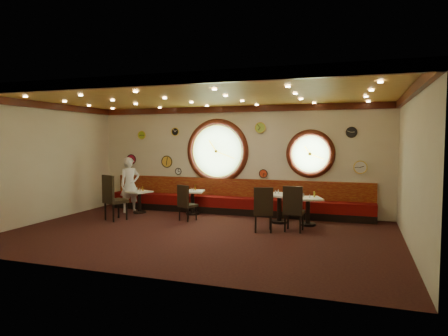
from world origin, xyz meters
TOP-DOWN VIEW (x-y plane):
  - floor at (0.00, 0.00)m, footprint 9.00×6.00m
  - ceiling at (0.00, 0.00)m, footprint 9.00×6.00m
  - wall_back at (0.00, 3.00)m, footprint 9.00×0.02m
  - wall_front at (0.00, -3.00)m, footprint 9.00×0.02m
  - wall_left at (-4.50, 0.00)m, footprint 0.02×6.00m
  - wall_right at (4.50, 0.00)m, footprint 0.02×6.00m
  - molding_back at (0.00, 2.95)m, footprint 9.00×0.10m
  - molding_front at (0.00, -2.95)m, footprint 9.00×0.10m
  - molding_left at (-4.45, 0.00)m, footprint 0.10×6.00m
  - molding_right at (4.45, 0.00)m, footprint 0.10×6.00m
  - banquette_base at (0.00, 2.72)m, footprint 8.00×0.55m
  - banquette_seat at (0.00, 2.72)m, footprint 8.00×0.55m
  - banquette_back at (0.00, 2.94)m, footprint 8.00×0.10m
  - porthole_left_glass at (-0.60, 3.00)m, footprint 1.66×0.02m
  - porthole_left_frame at (-0.60, 2.98)m, footprint 1.98×0.18m
  - porthole_left_ring at (-0.60, 2.95)m, footprint 1.61×0.03m
  - porthole_right_glass at (2.20, 3.00)m, footprint 1.10×0.02m
  - porthole_right_frame at (2.20, 2.98)m, footprint 1.38×0.18m
  - porthole_right_ring at (2.20, 2.95)m, footprint 1.09×0.03m
  - wall_clock_0 at (3.30, 2.96)m, footprint 0.28×0.03m
  - wall_clock_1 at (-2.00, 2.96)m, footprint 0.24×0.03m
  - wall_clock_2 at (0.85, 2.96)m, footprint 0.24×0.03m
  - wall_clock_3 at (0.75, 2.96)m, footprint 0.30×0.03m
  - wall_clock_4 at (-3.60, 2.96)m, footprint 0.32×0.03m
  - wall_clock_5 at (-3.20, 2.96)m, footprint 0.26×0.03m
  - wall_clock_6 at (-2.30, 2.96)m, footprint 0.36×0.03m
  - wall_clock_7 at (-1.90, 2.96)m, footprint 0.20×0.03m
  - wall_clock_8 at (3.55, 2.96)m, footprint 0.34×0.03m
  - table_a at (-2.71, 1.93)m, footprint 0.77×0.77m
  - table_b at (-1.11, 2.24)m, footprint 0.76×0.76m
  - table_c at (1.54, 1.86)m, footprint 0.92×0.92m
  - table_d at (2.30, 1.78)m, footprint 0.85×0.85m
  - chair_a at (-2.81, 0.69)m, footprint 0.69×0.69m
  - chair_b at (-0.91, 1.29)m, footprint 0.54×0.54m
  - chair_c at (1.39, 0.67)m, footprint 0.55×0.55m
  - chair_d at (2.06, 0.92)m, footprint 0.48×0.48m
  - condiment_a_salt at (-2.78, 1.94)m, footprint 0.04×0.04m
  - condiment_b_salt at (-1.16, 2.24)m, footprint 0.03×0.03m
  - condiment_c_salt at (1.43, 1.93)m, footprint 0.03×0.03m
  - condiment_d_salt at (2.18, 1.80)m, footprint 0.04×0.04m
  - condiment_a_pepper at (-2.66, 1.90)m, footprint 0.04×0.04m
  - condiment_b_pepper at (-1.07, 2.20)m, footprint 0.03×0.03m
  - condiment_c_pepper at (1.51, 1.89)m, footprint 0.04×0.04m
  - condiment_d_pepper at (2.35, 1.70)m, footprint 0.03×0.03m
  - condiment_a_bottle at (-2.61, 1.97)m, footprint 0.04×0.04m
  - condiment_b_bottle at (-1.07, 2.37)m, footprint 0.05×0.05m
  - condiment_c_bottle at (1.64, 1.93)m, footprint 0.04×0.04m
  - condiment_d_bottle at (2.44, 1.88)m, footprint 0.05×0.05m
  - waiter at (-3.05, 1.96)m, footprint 0.69×0.73m

SIDE VIEW (x-z plane):
  - floor at x=0.00m, z-range 0.00..0.00m
  - banquette_base at x=0.00m, z-range 0.00..0.20m
  - banquette_seat at x=0.00m, z-range 0.20..0.50m
  - table_a at x=-2.71m, z-range 0.09..0.75m
  - table_b at x=-1.11m, z-range 0.09..0.80m
  - table_d at x=2.30m, z-range 0.09..0.82m
  - table_c at x=1.54m, z-range 0.10..0.87m
  - chair_b at x=-0.91m, z-range 0.26..0.86m
  - chair_c at x=1.39m, z-range 0.28..0.95m
  - chair_d at x=2.06m, z-range 0.29..0.97m
  - condiment_a_pepper at x=-2.66m, z-range 0.66..0.76m
  - chair_a at x=-2.81m, z-range 0.33..1.10m
  - condiment_a_salt at x=-2.78m, z-range 0.66..0.77m
  - condiment_a_bottle at x=-2.61m, z-range 0.66..0.80m
  - condiment_b_salt at x=-1.16m, z-range 0.70..0.79m
  - condiment_b_pepper at x=-1.07m, z-range 0.70..0.79m
  - banquette_back at x=0.00m, z-range 0.48..1.02m
  - condiment_d_pepper at x=2.35m, z-range 0.72..0.81m
  - condiment_d_salt at x=2.18m, z-range 0.72..0.83m
  - condiment_b_bottle at x=-1.07m, z-range 0.70..0.87m
  - condiment_d_bottle at x=2.44m, z-range 0.72..0.88m
  - condiment_c_salt at x=1.43m, z-range 0.77..0.86m
  - condiment_c_pepper at x=1.51m, z-range 0.77..0.88m
  - waiter at x=-3.05m, z-range 0.00..1.67m
  - condiment_c_bottle at x=1.64m, z-range 0.77..0.91m
  - wall_clock_2 at x=0.85m, z-range 1.08..1.32m
  - wall_clock_7 at x=-1.90m, z-range 1.10..1.30m
  - wall_clock_8 at x=3.55m, z-range 1.28..1.62m
  - wall_clock_6 at x=-2.30m, z-range 1.32..1.68m
  - wall_clock_4 at x=-3.60m, z-range 1.39..1.71m
  - wall_back at x=0.00m, z-range 0.00..3.20m
  - wall_front at x=0.00m, z-range 0.00..3.20m
  - wall_left at x=-4.50m, z-range 0.00..3.20m
  - wall_right at x=4.50m, z-range 0.00..3.20m
  - porthole_right_ring at x=2.20m, z-range 1.26..2.34m
  - porthole_right_glass at x=2.20m, z-range 1.25..2.35m
  - porthole_right_frame at x=2.20m, z-range 1.11..2.49m
  - porthole_left_glass at x=-0.60m, z-range 1.02..2.68m
  - porthole_left_frame at x=-0.60m, z-range 0.86..2.84m
  - porthole_left_ring at x=-0.60m, z-range 1.04..2.66m
  - wall_clock_5 at x=-3.20m, z-range 2.22..2.48m
  - wall_clock_0 at x=3.30m, z-range 2.26..2.54m
  - wall_clock_1 at x=-2.00m, z-range 2.33..2.57m
  - wall_clock_3 at x=0.75m, z-range 2.40..2.70m
  - molding_back at x=0.00m, z-range 3.02..3.20m
  - molding_front at x=0.00m, z-range 3.02..3.20m
  - molding_left at x=-4.45m, z-range 3.02..3.20m
  - molding_right at x=4.45m, z-range 3.02..3.20m
  - ceiling at x=0.00m, z-range 3.19..3.21m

